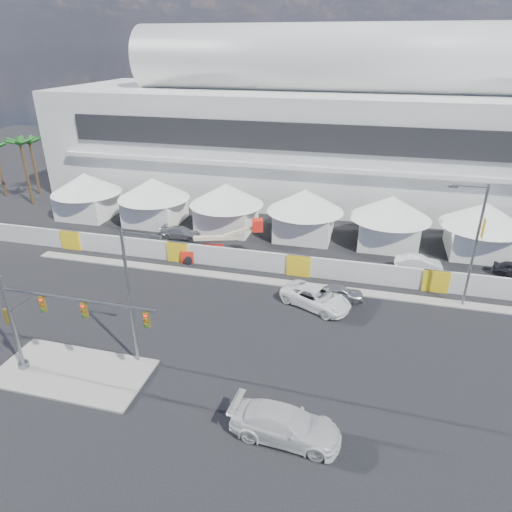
% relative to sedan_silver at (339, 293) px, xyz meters
% --- Properties ---
extents(ground, '(160.00, 160.00, 0.00)m').
position_rel_sedan_silver_xyz_m(ground, '(-10.09, -10.79, -0.68)').
color(ground, black).
rests_on(ground, ground).
extents(median_island, '(10.00, 5.00, 0.15)m').
position_rel_sedan_silver_xyz_m(median_island, '(-16.09, -13.79, -0.61)').
color(median_island, gray).
rests_on(median_island, ground).
extents(far_curb, '(80.00, 1.20, 0.12)m').
position_rel_sedan_silver_xyz_m(far_curb, '(9.91, 1.71, -0.62)').
color(far_curb, gray).
rests_on(far_curb, ground).
extents(stadium, '(80.00, 24.80, 21.98)m').
position_rel_sedan_silver_xyz_m(stadium, '(-1.39, 30.72, 8.77)').
color(stadium, silver).
rests_on(stadium, ground).
extents(tent_row, '(53.40, 8.40, 5.40)m').
position_rel_sedan_silver_xyz_m(tent_row, '(-9.59, 13.21, 2.46)').
color(tent_row, white).
rests_on(tent_row, ground).
extents(hoarding_fence, '(70.00, 0.25, 2.00)m').
position_rel_sedan_silver_xyz_m(hoarding_fence, '(-4.09, 3.71, 0.32)').
color(hoarding_fence, silver).
rests_on(hoarding_fence, ground).
extents(palm_cluster, '(10.60, 10.60, 8.55)m').
position_rel_sedan_silver_xyz_m(palm_cluster, '(-43.56, 18.72, 6.20)').
color(palm_cluster, '#47331E').
rests_on(palm_cluster, ground).
extents(sedan_silver, '(2.43, 4.27, 1.37)m').
position_rel_sedan_silver_xyz_m(sedan_silver, '(0.00, 0.00, 0.00)').
color(sedan_silver, '#9B9B9F').
rests_on(sedan_silver, ground).
extents(pickup_curb, '(4.95, 6.49, 1.64)m').
position_rel_sedan_silver_xyz_m(pickup_curb, '(-1.79, -1.41, 0.13)').
color(pickup_curb, white).
rests_on(pickup_curb, ground).
extents(pickup_near, '(2.92, 6.28, 1.78)m').
position_rel_sedan_silver_xyz_m(pickup_near, '(-1.56, -15.51, 0.20)').
color(pickup_near, silver).
rests_on(pickup_near, ground).
extents(lot_car_a, '(1.78, 4.43, 1.43)m').
position_rel_sedan_silver_xyz_m(lot_car_a, '(6.78, 7.60, 0.03)').
color(lot_car_a, white).
rests_on(lot_car_a, ground).
extents(lot_car_c, '(1.86, 4.47, 1.29)m').
position_rel_sedan_silver_xyz_m(lot_car_c, '(-18.15, 9.25, -0.04)').
color(lot_car_c, '#A6A6AB').
rests_on(lot_car_c, ground).
extents(traffic_mast, '(10.52, 0.66, 6.82)m').
position_rel_sedan_silver_xyz_m(traffic_mast, '(-17.13, -14.22, 3.35)').
color(traffic_mast, slate).
rests_on(traffic_mast, median_island).
extents(streetlight_median, '(2.65, 0.27, 9.60)m').
position_rel_sedan_silver_xyz_m(streetlight_median, '(-12.26, -11.59, 4.97)').
color(streetlight_median, gray).
rests_on(streetlight_median, median_island).
extents(streetlight_curb, '(3.06, 0.69, 10.34)m').
position_rel_sedan_silver_xyz_m(streetlight_curb, '(9.70, 1.71, 5.31)').
color(streetlight_curb, slate).
rests_on(streetlight_curb, ground).
extents(boom_lift, '(8.38, 3.01, 4.12)m').
position_rel_sedan_silver_xyz_m(boom_lift, '(-13.16, 4.71, 0.42)').
color(boom_lift, red).
rests_on(boom_lift, ground).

